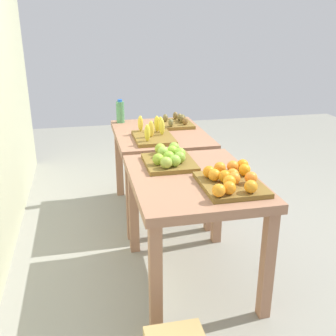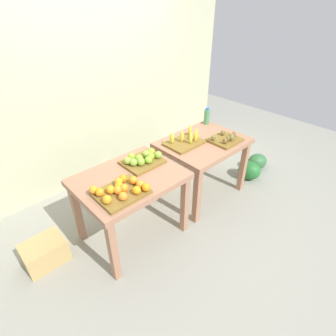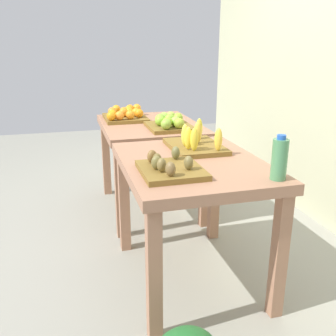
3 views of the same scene
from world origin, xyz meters
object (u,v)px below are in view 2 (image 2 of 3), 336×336
at_px(display_table_left, 130,186).
at_px(water_bottle, 207,117).
at_px(orange_bin, 121,190).
at_px(apple_bin, 143,160).
at_px(kiwi_bin, 225,139).
at_px(cardboard_produce_box, 45,252).
at_px(display_table_right, 203,149).
at_px(watermelon_pile, 253,166).
at_px(banana_crate, 185,141).

height_order(display_table_left, water_bottle, water_bottle).
xyz_separation_m(orange_bin, apple_bin, (0.47, 0.28, 0.00)).
xyz_separation_m(display_table_left, orange_bin, (-0.21, -0.18, 0.16)).
xyz_separation_m(apple_bin, kiwi_bin, (1.05, -0.29, -0.02)).
relative_size(kiwi_bin, cardboard_produce_box, 0.90).
bearing_deg(orange_bin, display_table_right, 7.58).
xyz_separation_m(watermelon_pile, cardboard_produce_box, (-2.91, 0.55, -0.00)).
bearing_deg(watermelon_pile, display_table_left, 172.91).
bearing_deg(display_table_left, orange_bin, -139.79).
height_order(display_table_left, apple_bin, apple_bin).
xyz_separation_m(display_table_right, kiwi_bin, (0.19, -0.19, 0.15)).
bearing_deg(display_table_right, kiwi_bin, -44.93).
bearing_deg(cardboard_produce_box, watermelon_pile, -10.74).
xyz_separation_m(display_table_left, banana_crate, (0.90, 0.10, 0.16)).
bearing_deg(kiwi_bin, display_table_right, 135.07).
distance_m(display_table_right, apple_bin, 0.88).
bearing_deg(display_table_right, banana_crate, 155.59).
height_order(banana_crate, water_bottle, water_bottle).
relative_size(display_table_left, water_bottle, 4.57).
bearing_deg(kiwi_bin, water_bottle, 64.68).
bearing_deg(cardboard_produce_box, orange_bin, -35.30).
bearing_deg(display_table_left, apple_bin, 21.56).
height_order(display_table_right, apple_bin, apple_bin).
height_order(display_table_left, banana_crate, banana_crate).
distance_m(display_table_right, kiwi_bin, 0.30).
height_order(display_table_left, orange_bin, orange_bin).
height_order(apple_bin, water_bottle, water_bottle).
bearing_deg(cardboard_produce_box, apple_bin, -9.89).
bearing_deg(banana_crate, kiwi_bin, -35.18).
bearing_deg(cardboard_produce_box, display_table_left, -18.77).
distance_m(display_table_left, apple_bin, 0.32).
xyz_separation_m(apple_bin, banana_crate, (0.65, -0.00, -0.01)).
height_order(banana_crate, kiwi_bin, banana_crate).
relative_size(banana_crate, watermelon_pile, 0.64).
xyz_separation_m(apple_bin, watermelon_pile, (1.77, -0.35, -0.70)).
bearing_deg(kiwi_bin, orange_bin, 179.65).
distance_m(display_table_right, water_bottle, 0.57).
xyz_separation_m(display_table_right, water_bottle, (0.42, 0.31, 0.22)).
distance_m(orange_bin, banana_crate, 1.15).
bearing_deg(watermelon_pile, banana_crate, 162.71).
bearing_deg(display_table_left, kiwi_bin, -8.11).
relative_size(water_bottle, cardboard_produce_box, 0.57).
distance_m(banana_crate, kiwi_bin, 0.49).
height_order(kiwi_bin, watermelon_pile, kiwi_bin).
relative_size(display_table_right, apple_bin, 2.52).
height_order(display_table_right, kiwi_bin, kiwi_bin).
distance_m(kiwi_bin, cardboard_produce_box, 2.35).
relative_size(apple_bin, kiwi_bin, 1.15).
bearing_deg(orange_bin, water_bottle, 15.55).
bearing_deg(display_table_left, banana_crate, 6.25).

